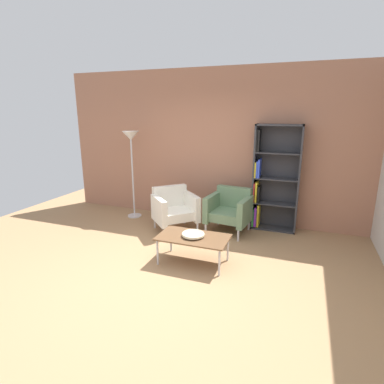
{
  "coord_description": "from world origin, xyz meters",
  "views": [
    {
      "loc": [
        1.62,
        -3.25,
        2.1
      ],
      "look_at": [
        0.1,
        0.84,
        0.95
      ],
      "focal_mm": 28.51,
      "sensor_mm": 36.0,
      "label": 1
    }
  ],
  "objects": [
    {
      "name": "floor_lamp_torchiere",
      "position": [
        -1.59,
        1.96,
        1.45
      ],
      "size": [
        0.32,
        0.32,
        1.74
      ],
      "color": "silver",
      "rests_on": "ground_plane"
    },
    {
      "name": "bookshelf_tall",
      "position": [
        1.11,
        2.25,
        0.92
      ],
      "size": [
        0.8,
        0.3,
        1.9
      ],
      "color": "#333338",
      "rests_on": "ground_plane"
    },
    {
      "name": "armchair_spare_guest",
      "position": [
        -0.52,
        1.56,
        0.41
      ],
      "size": [
        0.95,
        0.95,
        0.78
      ],
      "rotation": [
        0.0,
        0.0,
        0.78
      ],
      "color": "white",
      "rests_on": "ground_plane"
    },
    {
      "name": "brick_back_panel",
      "position": [
        0.0,
        2.46,
        1.45
      ],
      "size": [
        6.4,
        0.12,
        2.9
      ],
      "primitive_type": "cube",
      "color": "#A87056",
      "rests_on": "ground_plane"
    },
    {
      "name": "decorative_bowl",
      "position": [
        0.24,
        0.49,
        0.43
      ],
      "size": [
        0.32,
        0.32,
        0.05
      ],
      "color": "beige",
      "rests_on": "coffee_table_low"
    },
    {
      "name": "ground_plane",
      "position": [
        0.0,
        0.0,
        0.0
      ],
      "size": [
        8.32,
        8.32,
        0.0
      ],
      "primitive_type": "plane",
      "color": "#9E7751"
    },
    {
      "name": "coffee_table_low",
      "position": [
        0.24,
        0.49,
        0.37
      ],
      "size": [
        1.0,
        0.56,
        0.4
      ],
      "color": "brown",
      "rests_on": "ground_plane"
    },
    {
      "name": "armchair_corner_red",
      "position": [
        0.44,
        1.84,
        0.41
      ],
      "size": [
        0.79,
        0.74,
        0.78
      ],
      "rotation": [
        0.0,
        0.0,
        -0.12
      ],
      "color": "slate",
      "rests_on": "ground_plane"
    }
  ]
}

